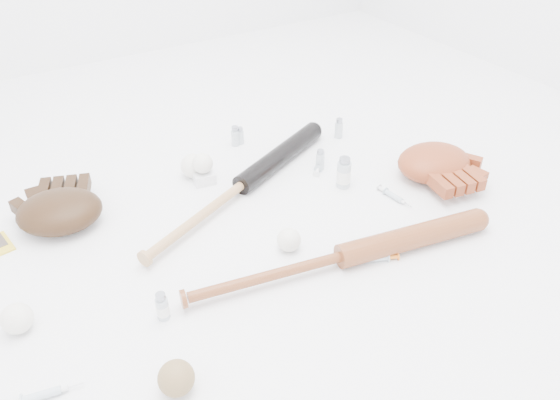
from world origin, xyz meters
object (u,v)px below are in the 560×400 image
bat_wood (343,256)px  glove_dark (59,211)px  bat_dark (242,184)px  pedestal (204,177)px

bat_wood → glove_dark: (-0.57, 0.55, 0.02)m
glove_dark → bat_dark: bearing=6.1°
glove_dark → pedestal: bearing=19.3°
bat_dark → glove_dark: 0.53m
bat_wood → pedestal: bat_wood is taller
bat_wood → glove_dark: size_ratio=3.20×
bat_wood → pedestal: bearing=114.0°
glove_dark → pedestal: 0.44m
bat_wood → glove_dark: glove_dark is taller
glove_dark → pedestal: (0.44, -0.01, -0.03)m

